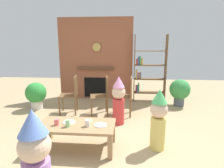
% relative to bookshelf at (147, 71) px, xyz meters
% --- Properties ---
extents(ground_plane, '(12.00, 12.00, 0.00)m').
position_rel_bookshelf_xyz_m(ground_plane, '(-0.99, -2.40, -0.88)').
color(ground_plane, tan).
extents(brick_fireplace_feature, '(2.20, 0.28, 2.40)m').
position_rel_bookshelf_xyz_m(brick_fireplace_feature, '(-1.51, 0.20, 0.31)').
color(brick_fireplace_feature, '#935138').
rests_on(brick_fireplace_feature, ground_plane).
extents(bookshelf, '(0.90, 0.28, 1.90)m').
position_rel_bookshelf_xyz_m(bookshelf, '(0.00, 0.00, 0.00)').
color(bookshelf, brown).
rests_on(bookshelf, ground_plane).
extents(coffee_table, '(1.19, 0.59, 0.40)m').
position_rel_bookshelf_xyz_m(coffee_table, '(-1.33, -2.74, -0.54)').
color(coffee_table, '#9E7A51').
rests_on(coffee_table, ground_plane).
extents(paper_cup_near_left, '(0.08, 0.08, 0.10)m').
position_rel_bookshelf_xyz_m(paper_cup_near_left, '(-1.14, -2.80, -0.43)').
color(paper_cup_near_left, silver).
rests_on(paper_cup_near_left, coffee_table).
extents(paper_cup_near_right, '(0.07, 0.07, 0.09)m').
position_rel_bookshelf_xyz_m(paper_cup_near_right, '(-1.62, -2.79, -0.43)').
color(paper_cup_near_right, '#E5666B').
rests_on(paper_cup_near_right, coffee_table).
extents(paper_cup_center, '(0.07, 0.07, 0.11)m').
position_rel_bookshelf_xyz_m(paper_cup_center, '(-1.43, -2.83, -0.42)').
color(paper_cup_center, '#8CD18C').
rests_on(paper_cup_center, coffee_table).
extents(paper_plate_front, '(0.20, 0.20, 0.01)m').
position_rel_bookshelf_xyz_m(paper_plate_front, '(-0.95, -2.75, -0.47)').
color(paper_plate_front, white).
rests_on(paper_plate_front, coffee_table).
extents(paper_plate_rear, '(0.20, 0.20, 0.01)m').
position_rel_bookshelf_xyz_m(paper_plate_rear, '(-1.46, -2.68, -0.47)').
color(paper_plate_rear, white).
rests_on(paper_plate_rear, coffee_table).
extents(birthday_cake_slice, '(0.10, 0.10, 0.07)m').
position_rel_bookshelf_xyz_m(birthday_cake_slice, '(-1.14, -2.61, -0.44)').
color(birthday_cake_slice, '#EAC68C').
rests_on(birthday_cake_slice, coffee_table).
extents(table_fork, '(0.11, 0.12, 0.01)m').
position_rel_bookshelf_xyz_m(table_fork, '(-1.81, -2.93, -0.48)').
color(table_fork, silver).
rests_on(table_fork, coffee_table).
extents(child_with_cone_hat, '(0.29, 0.29, 1.07)m').
position_rel_bookshelf_xyz_m(child_with_cone_hat, '(-1.37, -3.93, -0.32)').
color(child_with_cone_hat, '#B27FCC').
rests_on(child_with_cone_hat, ground_plane).
extents(child_in_pink, '(0.27, 0.27, 0.96)m').
position_rel_bookshelf_xyz_m(child_in_pink, '(-0.07, -2.64, -0.37)').
color(child_in_pink, '#E0CC66').
rests_on(child_in_pink, ground_plane).
extents(child_by_the_chairs, '(0.28, 0.28, 1.00)m').
position_rel_bookshelf_xyz_m(child_by_the_chairs, '(-0.73, -1.73, -0.35)').
color(child_by_the_chairs, '#D13838').
rests_on(child_by_the_chairs, ground_plane).
extents(dining_chair_left, '(0.45, 0.45, 0.90)m').
position_rel_bookshelf_xyz_m(dining_chair_left, '(-1.86, -1.20, -0.37)').
color(dining_chair_left, brown).
rests_on(dining_chair_left, ground_plane).
extents(dining_chair_middle, '(0.47, 0.47, 0.90)m').
position_rel_bookshelf_xyz_m(dining_chair_middle, '(-1.12, -1.21, -0.37)').
color(dining_chair_middle, brown).
rests_on(dining_chair_middle, ground_plane).
extents(dining_chair_right, '(0.42, 0.42, 0.90)m').
position_rel_bookshelf_xyz_m(dining_chair_right, '(-0.56, -1.20, -0.37)').
color(dining_chair_right, brown).
rests_on(dining_chair_right, ground_plane).
extents(potted_plant_tall, '(0.54, 0.54, 0.72)m').
position_rel_bookshelf_xyz_m(potted_plant_tall, '(0.84, -0.41, -0.46)').
color(potted_plant_tall, '#4C5660').
rests_on(potted_plant_tall, ground_plane).
extents(potted_plant_short, '(0.52, 0.52, 0.69)m').
position_rel_bookshelf_xyz_m(potted_plant_short, '(-2.86, -0.99, -0.49)').
color(potted_plant_short, beige).
rests_on(potted_plant_short, ground_plane).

